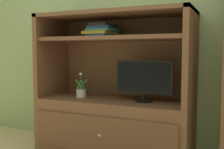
# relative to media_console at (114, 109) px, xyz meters

# --- Properties ---
(painted_rear_wall) EXTENTS (6.00, 0.10, 2.80)m
(painted_rear_wall) POSITION_rel_media_console_xyz_m (0.00, 0.34, 0.94)
(painted_rear_wall) COLOR #8C9E6B
(painted_rear_wall) RESTS_ON ground_plane
(media_console) EXTENTS (1.53, 0.63, 1.41)m
(media_console) POSITION_rel_media_console_xyz_m (0.00, 0.00, 0.00)
(media_console) COLOR brown
(media_console) RESTS_ON ground_plane
(tv_monitor) EXTENTS (0.55, 0.17, 0.39)m
(tv_monitor) POSITION_rel_media_console_xyz_m (0.31, -0.03, 0.32)
(tv_monitor) COLOR black
(tv_monitor) RESTS_ON media_console
(potted_plant) EXTENTS (0.13, 0.10, 0.26)m
(potted_plant) POSITION_rel_media_console_xyz_m (-0.35, -0.06, 0.16)
(potted_plant) COLOR beige
(potted_plant) RESTS_ON media_console
(magazine_stack) EXTENTS (0.29, 0.33, 0.13)m
(magazine_stack) POSITION_rel_media_console_xyz_m (-0.13, -0.00, 0.79)
(magazine_stack) COLOR #2D519E
(magazine_stack) RESTS_ON media_console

